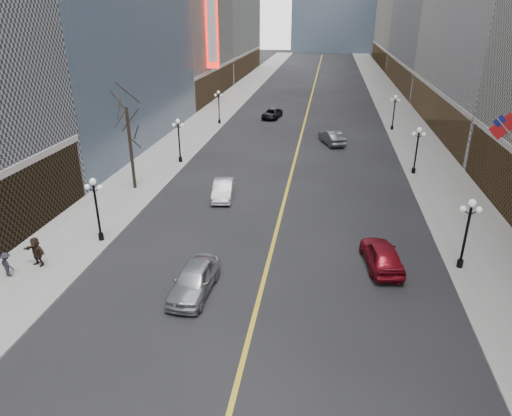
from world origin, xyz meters
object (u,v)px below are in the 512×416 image
(car_nb_near, at_px, (194,280))
(streetlamp_west_3, at_px, (219,104))
(car_sb_mid, at_px, (382,255))
(streetlamp_west_1, at_px, (96,203))
(car_sb_far, at_px, (332,137))
(streetlamp_east_1, at_px, (467,227))
(car_nb_far, at_px, (272,114))
(car_nb_mid, at_px, (223,190))
(streetlamp_west_2, at_px, (179,136))
(streetlamp_east_2, at_px, (417,146))
(streetlamp_east_3, at_px, (394,109))

(car_nb_near, bearing_deg, streetlamp_west_3, 103.58)
(car_nb_near, bearing_deg, car_sb_mid, 25.58)
(streetlamp_west_1, height_order, car_sb_far, streetlamp_west_1)
(streetlamp_east_1, relative_size, car_nb_far, 0.92)
(streetlamp_east_1, distance_m, streetlamp_west_3, 43.05)
(car_sb_mid, bearing_deg, car_nb_mid, -46.88)
(streetlamp_west_3, bearing_deg, car_sb_mid, -62.69)
(streetlamp_west_2, relative_size, streetlamp_west_3, 1.00)
(streetlamp_east_2, bearing_deg, car_sb_mid, -104.57)
(car_nb_near, xyz_separation_m, car_sb_far, (7.54, 32.98, -0.03))
(streetlamp_west_3, bearing_deg, car_nb_far, 36.18)
(streetlamp_east_2, distance_m, car_sb_mid, 19.15)
(streetlamp_west_2, bearing_deg, streetlamp_east_3, 37.33)
(car_nb_mid, bearing_deg, streetlamp_west_2, 119.63)
(streetlamp_west_1, xyz_separation_m, streetlamp_west_3, (0.00, 36.00, 0.00))
(car_sb_mid, bearing_deg, car_nb_near, 14.58)
(streetlamp_east_1, xyz_separation_m, car_sb_mid, (-4.79, -0.43, -2.07))
(streetlamp_east_1, xyz_separation_m, streetlamp_west_1, (-23.60, 0.00, 0.00))
(streetlamp_west_1, distance_m, car_sb_mid, 18.93)
(car_nb_mid, height_order, car_sb_mid, car_sb_mid)
(streetlamp_east_3, xyz_separation_m, streetlamp_west_2, (-23.60, -18.00, 0.00))
(streetlamp_west_2, relative_size, car_nb_near, 0.90)
(streetlamp_east_1, distance_m, streetlamp_west_2, 29.68)
(streetlamp_west_2, relative_size, car_sb_far, 0.91)
(streetlamp_west_1, bearing_deg, streetlamp_east_1, 0.00)
(streetlamp_east_2, bearing_deg, streetlamp_west_3, 142.67)
(streetlamp_east_1, relative_size, car_sb_far, 0.91)
(streetlamp_east_1, relative_size, streetlamp_west_2, 1.00)
(car_nb_far, bearing_deg, car_sb_far, -48.08)
(car_nb_mid, bearing_deg, car_nb_near, -91.04)
(car_sb_far, bearing_deg, streetlamp_west_3, -48.12)
(streetlamp_east_2, relative_size, streetlamp_west_1, 1.00)
(streetlamp_west_3, height_order, car_nb_near, streetlamp_west_3)
(streetlamp_east_2, distance_m, streetlamp_east_3, 18.00)
(car_sb_far, bearing_deg, streetlamp_east_1, 84.92)
(streetlamp_east_2, relative_size, car_nb_far, 0.92)
(streetlamp_east_2, relative_size, car_sb_mid, 0.92)
(streetlamp_east_1, height_order, car_sb_far, streetlamp_east_1)
(streetlamp_east_2, xyz_separation_m, car_nb_far, (-16.76, 23.00, -2.22))
(streetlamp_west_3, bearing_deg, streetlamp_west_2, -90.00)
(car_nb_far, distance_m, car_sb_mid, 43.12)
(car_sb_mid, height_order, car_sb_far, car_sb_mid)
(car_nb_far, bearing_deg, streetlamp_east_1, -59.90)
(streetlamp_west_3, height_order, car_nb_far, streetlamp_west_3)
(streetlamp_east_3, relative_size, streetlamp_west_1, 1.00)
(streetlamp_west_1, distance_m, streetlamp_west_3, 36.00)
(streetlamp_east_2, xyz_separation_m, streetlamp_west_3, (-23.60, 18.00, 0.00))
(streetlamp_east_2, distance_m, car_sb_far, 12.93)
(streetlamp_west_3, bearing_deg, car_nb_mid, -76.22)
(streetlamp_east_1, xyz_separation_m, car_nb_far, (-16.76, 41.00, -2.22))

